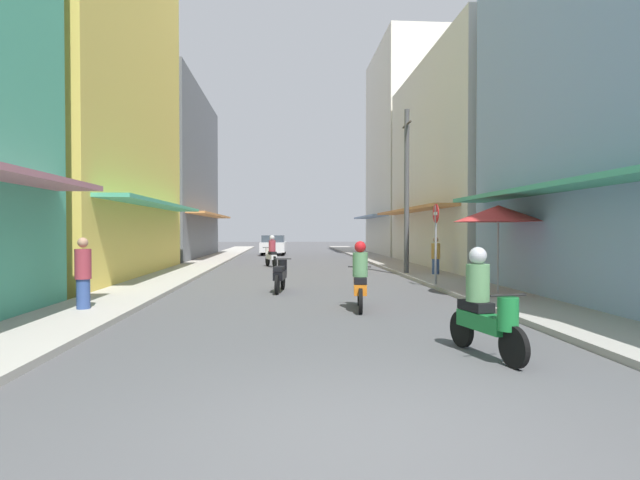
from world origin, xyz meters
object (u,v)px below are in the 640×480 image
(motorbike_black, at_px, (280,275))
(parked_car, at_px, (274,245))
(pedestrian_foreground, at_px, (83,276))
(utility_pole, at_px, (407,191))
(motorbike_white, at_px, (271,253))
(pedestrian_crossing, at_px, (436,257))
(vendor_umbrella, at_px, (498,214))
(motorbike_orange, at_px, (360,279))
(street_sign_no_entry, at_px, (436,234))
(motorbike_green, at_px, (485,308))

(motorbike_black, height_order, parked_car, parked_car)
(parked_car, height_order, pedestrian_foreground, pedestrian_foreground)
(pedestrian_foreground, relative_size, utility_pole, 0.25)
(motorbike_white, distance_m, motorbike_black, 10.01)
(pedestrian_crossing, distance_m, vendor_umbrella, 5.94)
(vendor_umbrella, bearing_deg, pedestrian_crossing, 89.65)
(parked_car, relative_size, pedestrian_crossing, 2.66)
(pedestrian_crossing, relative_size, utility_pole, 0.24)
(pedestrian_crossing, bearing_deg, motorbike_orange, -118.34)
(pedestrian_foreground, bearing_deg, parked_car, 82.30)
(motorbike_white, relative_size, street_sign_no_entry, 0.66)
(motorbike_green, distance_m, vendor_umbrella, 7.01)
(pedestrian_crossing, bearing_deg, vendor_umbrella, -90.35)
(motorbike_orange, bearing_deg, utility_pole, 69.39)
(motorbike_black, distance_m, parked_car, 22.12)
(motorbike_orange, bearing_deg, motorbike_green, -74.82)
(motorbike_white, relative_size, pedestrian_crossing, 1.12)
(motorbike_white, bearing_deg, motorbike_black, -86.76)
(motorbike_white, xyz_separation_m, utility_pole, (5.55, -5.17, 2.69))
(motorbike_white, bearing_deg, pedestrian_crossing, -41.92)
(pedestrian_crossing, xyz_separation_m, utility_pole, (-0.98, 0.69, 2.62))
(street_sign_no_entry, bearing_deg, motorbike_orange, -126.42)
(parked_car, relative_size, pedestrian_foreground, 2.49)
(parked_car, relative_size, vendor_umbrella, 1.66)
(motorbike_black, distance_m, vendor_umbrella, 6.40)
(pedestrian_foreground, relative_size, street_sign_no_entry, 0.63)
(motorbike_green, relative_size, utility_pole, 0.27)
(parked_car, distance_m, pedestrian_crossing, 19.19)
(motorbike_black, bearing_deg, motorbike_orange, -61.99)
(motorbike_green, height_order, pedestrian_crossing, motorbike_green)
(utility_pole, height_order, street_sign_no_entry, utility_pole)
(pedestrian_foreground, bearing_deg, utility_pole, 42.77)
(motorbike_green, distance_m, parked_car, 30.14)
(pedestrian_crossing, relative_size, vendor_umbrella, 0.62)
(motorbike_black, height_order, street_sign_no_entry, street_sign_no_entry)
(motorbike_green, distance_m, motorbike_white, 18.15)
(pedestrian_foreground, bearing_deg, motorbike_black, 41.23)
(motorbike_orange, height_order, pedestrian_foreground, pedestrian_foreground)
(pedestrian_crossing, bearing_deg, parked_car, 110.45)
(pedestrian_crossing, distance_m, street_sign_no_entry, 3.80)
(motorbike_orange, xyz_separation_m, motorbike_green, (1.17, -4.31, 0.00))
(motorbike_orange, xyz_separation_m, pedestrian_foreground, (-6.09, -0.21, 0.13))
(motorbike_green, bearing_deg, motorbike_orange, 105.18)
(motorbike_green, bearing_deg, pedestrian_crossing, 76.16)
(motorbike_black, distance_m, pedestrian_crossing, 7.26)
(motorbike_white, xyz_separation_m, motorbike_black, (0.56, -9.99, -0.20))
(motorbike_white, relative_size, parked_car, 0.42)
(motorbike_white, distance_m, pedestrian_foreground, 14.18)
(motorbike_white, bearing_deg, motorbike_orange, -79.81)
(motorbike_orange, height_order, parked_car, motorbike_orange)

